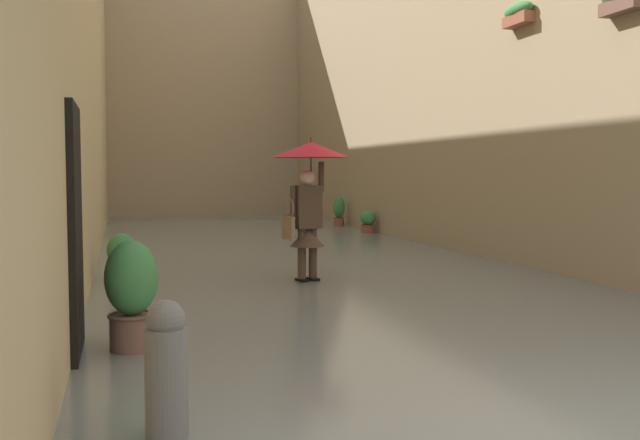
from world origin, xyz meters
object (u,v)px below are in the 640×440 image
Objects in this scene: potted_plant_mid_right at (122,256)px; potted_plant_near_left at (339,212)px; person_wading at (309,179)px; mooring_bollard at (166,374)px; potted_plant_mid_left at (368,222)px; potted_plant_far_right at (132,295)px.

potted_plant_mid_right is 10.99m from potted_plant_near_left.
potted_plant_near_left is at bearing -123.79° from potted_plant_mid_right.
mooring_bollard is (2.37, 5.73, -1.09)m from person_wading.
mooring_bollard reaches higher than potted_plant_mid_left.
potted_plant_mid_left is 0.74× the size of mooring_bollard.
person_wading is 8.49m from potted_plant_mid_left.
potted_plant_near_left reaches higher than mooring_bollard.
potted_plant_mid_left is at bearing -132.33° from potted_plant_mid_right.
person_wading is at bearing 70.63° from potted_plant_near_left.
potted_plant_far_right is (-0.08, 4.35, 0.14)m from potted_plant_mid_right.
potted_plant_near_left reaches higher than potted_plant_mid_left.
potted_plant_far_right is 2.23m from mooring_bollard.
mooring_bollard is (-0.24, 6.57, 0.03)m from potted_plant_mid_right.
potted_plant_mid_left is 0.63× the size of potted_plant_far_right.
potted_plant_mid_left is at bearing 91.53° from potted_plant_near_left.
potted_plant_mid_right is at bearing 56.21° from potted_plant_near_left.
potted_plant_mid_right is at bearing -17.77° from person_wading.
person_wading reaches higher than potted_plant_mid_right.
mooring_bollard is (5.94, 13.35, 0.10)m from potted_plant_mid_left.
person_wading reaches higher than mooring_bollard.
potted_plant_far_right is (2.53, 3.52, -0.98)m from person_wading.
person_wading reaches higher than potted_plant_mid_left.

